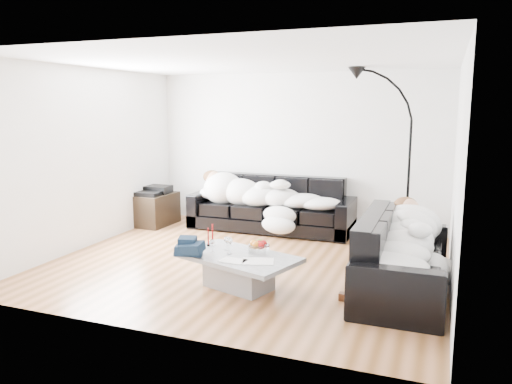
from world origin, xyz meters
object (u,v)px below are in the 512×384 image
(fruit_bowl, at_px, (259,246))
(candle_right, at_px, (213,235))
(sofa_back, at_px, (271,204))
(wine_glass_b, at_px, (212,246))
(candle_left, at_px, (208,237))
(sofa_right, at_px, (404,254))
(coffee_table, at_px, (239,272))
(av_cabinet, at_px, (155,209))
(shoes, at_px, (359,296))
(wine_glass_a, at_px, (227,243))
(floor_lamp, at_px, (409,171))
(stereo, at_px, (155,190))
(wine_glass_c, at_px, (229,246))
(sleeper_right, at_px, (405,235))
(sleeper_back, at_px, (270,192))

(fruit_bowl, bearing_deg, candle_right, 171.19)
(sofa_back, bearing_deg, candle_right, -88.00)
(wine_glass_b, relative_size, candle_left, 0.69)
(sofa_right, bearing_deg, candle_left, 99.11)
(coffee_table, xyz_separation_m, av_cabinet, (-2.56, 2.34, 0.08))
(av_cabinet, bearing_deg, candle_left, -43.07)
(sofa_right, relative_size, candle_left, 9.72)
(sofa_back, height_order, coffee_table, sofa_back)
(wine_glass_b, distance_m, candle_right, 0.32)
(shoes, bearing_deg, wine_glass_a, -167.31)
(sofa_back, relative_size, candle_right, 10.63)
(floor_lamp, bearing_deg, coffee_table, -113.56)
(stereo, bearing_deg, wine_glass_c, -45.80)
(candle_left, distance_m, candle_right, 0.07)
(sofa_right, xyz_separation_m, candle_right, (-2.21, -0.29, 0.08))
(sleeper_right, bearing_deg, wine_glass_b, 105.66)
(sofa_back, height_order, av_cabinet, sofa_back)
(sleeper_right, bearing_deg, wine_glass_c, 106.54)
(sleeper_back, distance_m, shoes, 3.20)
(coffee_table, bearing_deg, stereo, 137.59)
(sofa_back, bearing_deg, stereo, -170.21)
(wine_glass_b, xyz_separation_m, shoes, (1.66, 0.13, -0.42))
(sofa_right, distance_m, floor_lamp, 1.88)
(wine_glass_c, height_order, candle_left, candle_left)
(fruit_bowl, relative_size, floor_lamp, 0.11)
(wine_glass_c, height_order, floor_lamp, floor_lamp)
(sleeper_right, bearing_deg, fruit_bowl, 103.91)
(wine_glass_c, relative_size, shoes, 0.48)
(candle_left, xyz_separation_m, shoes, (1.82, -0.09, -0.45))
(sofa_back, bearing_deg, wine_glass_a, -82.51)
(sofa_back, xyz_separation_m, candle_left, (0.06, -2.47, 0.05))
(candle_right, bearing_deg, sofa_right, 7.50)
(sofa_back, xyz_separation_m, wine_glass_a, (0.33, -2.54, 0.02))
(sleeper_right, relative_size, wine_glass_b, 11.98)
(wine_glass_b, bearing_deg, coffee_table, 1.00)
(wine_glass_c, xyz_separation_m, floor_lamp, (1.77, 2.30, 0.66))
(wine_glass_a, xyz_separation_m, floor_lamp, (1.86, 2.17, 0.67))
(coffee_table, relative_size, shoes, 3.35)
(candle_right, bearing_deg, sofa_back, 92.00)
(shoes, bearing_deg, candle_left, -169.50)
(wine_glass_b, relative_size, candle_right, 0.60)
(sofa_back, relative_size, wine_glass_b, 17.83)
(candle_left, relative_size, shoes, 0.55)
(wine_glass_c, bearing_deg, coffee_table, -9.57)
(wine_glass_b, relative_size, floor_lamp, 0.07)
(candle_right, bearing_deg, coffee_table, -31.82)
(sleeper_right, relative_size, coffee_table, 1.37)
(wine_glass_b, height_order, shoes, wine_glass_b)
(wine_glass_c, bearing_deg, sleeper_back, 99.17)
(wine_glass_b, relative_size, shoes, 0.38)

